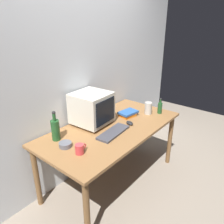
# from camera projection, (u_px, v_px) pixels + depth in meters

# --- Properties ---
(ground_plane) EXTENTS (6.00, 6.00, 0.00)m
(ground_plane) POSITION_uv_depth(u_px,v_px,m) (112.00, 180.00, 2.74)
(ground_plane) COLOR gray
(back_wall) EXTENTS (4.00, 0.08, 2.50)m
(back_wall) POSITION_uv_depth(u_px,v_px,m) (79.00, 76.00, 2.54)
(back_wall) COLOR silver
(back_wall) RESTS_ON ground
(desk) EXTENTS (1.68, 0.85, 0.74)m
(desk) POSITION_uv_depth(u_px,v_px,m) (112.00, 133.00, 2.48)
(desk) COLOR olive
(desk) RESTS_ON ground
(crt_monitor) EXTENTS (0.40, 0.41, 0.37)m
(crt_monitor) POSITION_uv_depth(u_px,v_px,m) (92.00, 108.00, 2.44)
(crt_monitor) COLOR beige
(crt_monitor) RESTS_ON desk
(keyboard) EXTENTS (0.43, 0.19, 0.02)m
(keyboard) POSITION_uv_depth(u_px,v_px,m) (113.00, 132.00, 2.31)
(keyboard) COLOR #3F3F47
(keyboard) RESTS_ON desk
(computer_mouse) EXTENTS (0.09, 0.11, 0.04)m
(computer_mouse) POSITION_uv_depth(u_px,v_px,m) (130.00, 123.00, 2.50)
(computer_mouse) COLOR black
(computer_mouse) RESTS_ON desk
(bottle_tall) EXTENTS (0.08, 0.08, 0.31)m
(bottle_tall) POSITION_uv_depth(u_px,v_px,m) (55.00, 129.00, 2.15)
(bottle_tall) COLOR #1E4C23
(bottle_tall) RESTS_ON desk
(bottle_short) EXTENTS (0.06, 0.06, 0.20)m
(bottle_short) POSITION_uv_depth(u_px,v_px,m) (160.00, 108.00, 2.78)
(bottle_short) COLOR #1E4C23
(bottle_short) RESTS_ON desk
(book_stack) EXTENTS (0.25, 0.18, 0.06)m
(book_stack) POSITION_uv_depth(u_px,v_px,m) (128.00, 114.00, 2.71)
(book_stack) COLOR orange
(book_stack) RESTS_ON desk
(mug) EXTENTS (0.12, 0.08, 0.09)m
(mug) POSITION_uv_depth(u_px,v_px,m) (80.00, 149.00, 1.96)
(mug) COLOR #CC383D
(mug) RESTS_ON desk
(cd_spindle) EXTENTS (0.12, 0.12, 0.04)m
(cd_spindle) POSITION_uv_depth(u_px,v_px,m) (65.00, 145.00, 2.06)
(cd_spindle) COLOR #595B66
(cd_spindle) RESTS_ON desk
(metal_canister) EXTENTS (0.09, 0.09, 0.15)m
(metal_canister) POSITION_uv_depth(u_px,v_px,m) (148.00, 108.00, 2.76)
(metal_canister) COLOR #B7B2A8
(metal_canister) RESTS_ON desk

